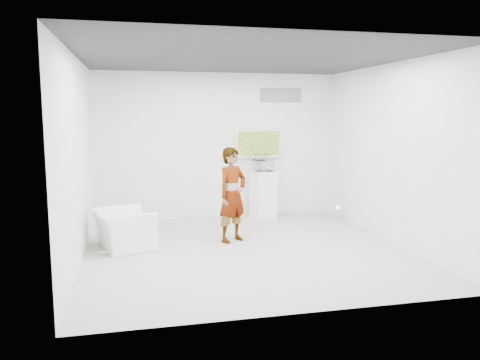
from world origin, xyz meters
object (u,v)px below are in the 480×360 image
at_px(floor_uplight, 338,213).
at_px(person, 232,195).
at_px(tv, 258,143).
at_px(pedestal, 263,195).
at_px(armchair, 124,229).

bearing_deg(floor_uplight, person, -155.79).
height_order(tv, pedestal, tv).
height_order(person, armchair, person).
relative_size(pedestal, floor_uplight, 3.58).
bearing_deg(armchair, tv, -72.07).
height_order(person, floor_uplight, person).
xyz_separation_m(armchair, pedestal, (2.79, 1.65, 0.18)).
distance_m(armchair, floor_uplight, 4.39).
height_order(armchair, floor_uplight, armchair).
xyz_separation_m(tv, pedestal, (0.04, -0.29, -1.05)).
height_order(tv, armchair, tv).
xyz_separation_m(person, floor_uplight, (2.44, 1.10, -0.67)).
bearing_deg(tv, floor_uplight, -28.47).
bearing_deg(person, armchair, 148.14).
bearing_deg(pedestal, armchair, -149.48).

